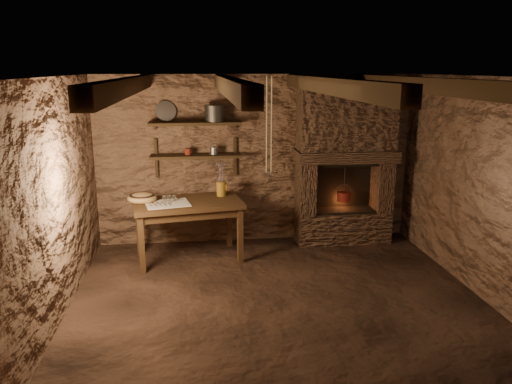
{
  "coord_description": "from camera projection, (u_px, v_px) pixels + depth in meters",
  "views": [
    {
      "loc": [
        -0.85,
        -5.0,
        2.49
      ],
      "look_at": [
        -0.13,
        0.9,
        1.0
      ],
      "focal_mm": 35.0,
      "sensor_mm": 36.0,
      "label": 1
    }
  ],
  "objects": [
    {
      "name": "stoneware_jug",
      "position": [
        221.0,
        182.0,
        6.72
      ],
      "size": [
        0.17,
        0.17,
        0.45
      ],
      "rotation": [
        0.0,
        0.0,
        -0.37
      ],
      "color": "#A0701F",
      "rests_on": "work_table"
    },
    {
      "name": "rusty_tin",
      "position": [
        188.0,
        152.0,
        6.85
      ],
      "size": [
        0.09,
        0.09,
        0.09
      ],
      "primitive_type": "cylinder",
      "rotation": [
        0.0,
        0.0,
        -0.09
      ],
      "color": "maroon",
      "rests_on": "shelf_lower"
    },
    {
      "name": "shelf_lower",
      "position": [
        196.0,
        156.0,
        6.87
      ],
      "size": [
        1.25,
        0.3,
        0.04
      ],
      "primitive_type": "cube",
      "color": "black",
      "rests_on": "back_wall"
    },
    {
      "name": "ceiling",
      "position": [
        280.0,
        77.0,
        4.93
      ],
      "size": [
        4.5,
        4.0,
        0.04
      ],
      "primitive_type": "cube",
      "color": "black",
      "rests_on": "back_wall"
    },
    {
      "name": "small_kettle",
      "position": [
        214.0,
        151.0,
        6.89
      ],
      "size": [
        0.16,
        0.14,
        0.15
      ],
      "primitive_type": null,
      "rotation": [
        0.0,
        0.0,
        0.26
      ],
      "color": "gray",
      "rests_on": "shelf_lower"
    },
    {
      "name": "linen_cloth",
      "position": [
        168.0,
        204.0,
        6.36
      ],
      "size": [
        0.62,
        0.54,
        0.01
      ],
      "primitive_type": "cube",
      "rotation": [
        0.0,
        0.0,
        0.21
      ],
      "color": "silver",
      "rests_on": "work_table"
    },
    {
      "name": "tin_pan",
      "position": [
        166.0,
        111.0,
        6.78
      ],
      "size": [
        0.3,
        0.18,
        0.28
      ],
      "primitive_type": "cylinder",
      "rotation": [
        1.26,
        0.0,
        0.22
      ],
      "color": "gray",
      "rests_on": "shelf_upper"
    },
    {
      "name": "hearth",
      "position": [
        345.0,
        159.0,
        7.07
      ],
      "size": [
        1.43,
        0.51,
        2.3
      ],
      "color": "#37251B",
      "rests_on": "floor"
    },
    {
      "name": "wooden_bowl",
      "position": [
        142.0,
        198.0,
        6.47
      ],
      "size": [
        0.48,
        0.48,
        0.13
      ],
      "primitive_type": "ellipsoid",
      "rotation": [
        0.0,
        0.0,
        0.31
      ],
      "color": "#AB834A",
      "rests_on": "work_table"
    },
    {
      "name": "iron_stockpot",
      "position": [
        215.0,
        114.0,
        6.77
      ],
      "size": [
        0.36,
        0.36,
        0.2
      ],
      "primitive_type": "cylinder",
      "rotation": [
        0.0,
        0.0,
        0.42
      ],
      "color": "#302E2B",
      "rests_on": "shelf_upper"
    },
    {
      "name": "front_wall",
      "position": [
        328.0,
        268.0,
        3.3
      ],
      "size": [
        4.5,
        0.04,
        2.4
      ],
      "primitive_type": "cube",
      "color": "#513526",
      "rests_on": "floor"
    },
    {
      "name": "back_wall",
      "position": [
        256.0,
        160.0,
        7.15
      ],
      "size": [
        4.5,
        0.04,
        2.4
      ],
      "primitive_type": "cube",
      "color": "#513526",
      "rests_on": "floor"
    },
    {
      "name": "beam_far_right",
      "position": [
        423.0,
        85.0,
        5.13
      ],
      "size": [
        0.14,
        3.95,
        0.16
      ],
      "primitive_type": "cube",
      "color": "black",
      "rests_on": "ceiling"
    },
    {
      "name": "shelf_upper",
      "position": [
        195.0,
        123.0,
        6.76
      ],
      "size": [
        1.25,
        0.3,
        0.04
      ],
      "primitive_type": "cube",
      "color": "black",
      "rests_on": "back_wall"
    },
    {
      "name": "left_wall",
      "position": [
        56.0,
        201.0,
        4.96
      ],
      "size": [
        0.04,
        4.0,
        2.4
      ],
      "primitive_type": "cube",
      "color": "#513526",
      "rests_on": "floor"
    },
    {
      "name": "beam_mid_left",
      "position": [
        230.0,
        86.0,
        4.9
      ],
      "size": [
        0.14,
        3.95,
        0.16
      ],
      "primitive_type": "cube",
      "color": "black",
      "rests_on": "ceiling"
    },
    {
      "name": "work_table",
      "position": [
        188.0,
        228.0,
        6.59
      ],
      "size": [
        1.5,
        1.0,
        0.79
      ],
      "rotation": [
        0.0,
        0.0,
        0.15
      ],
      "color": "#352212",
      "rests_on": "floor"
    },
    {
      "name": "red_pot",
      "position": [
        344.0,
        196.0,
        7.15
      ],
      "size": [
        0.21,
        0.2,
        0.54
      ],
      "rotation": [
        0.0,
        0.0,
        -0.04
      ],
      "color": "maroon",
      "rests_on": "hearth"
    },
    {
      "name": "hanging_ropes",
      "position": [
        269.0,
        125.0,
        6.1
      ],
      "size": [
        0.08,
        0.08,
        1.2
      ],
      "primitive_type": null,
      "color": "#C9BD8E",
      "rests_on": "ceiling"
    },
    {
      "name": "floor",
      "position": [
        277.0,
        299.0,
        5.52
      ],
      "size": [
        4.5,
        4.5,
        0.0
      ],
      "primitive_type": "plane",
      "color": "black",
      "rests_on": "ground"
    },
    {
      "name": "pewter_cutlery_row",
      "position": [
        167.0,
        203.0,
        6.34
      ],
      "size": [
        0.48,
        0.26,
        0.01
      ],
      "primitive_type": null,
      "rotation": [
        0.0,
        0.0,
        0.21
      ],
      "color": "gray",
      "rests_on": "linen_cloth"
    },
    {
      "name": "right_wall",
      "position": [
        480.0,
        188.0,
        5.49
      ],
      "size": [
        0.04,
        4.0,
        2.4
      ],
      "primitive_type": "cube",
      "color": "#513526",
      "rests_on": "floor"
    },
    {
      "name": "beam_far_left",
      "position": [
        126.0,
        87.0,
        4.78
      ],
      "size": [
        0.14,
        3.95,
        0.16
      ],
      "primitive_type": "cube",
      "color": "black",
      "rests_on": "ceiling"
    },
    {
      "name": "beam_mid_right",
      "position": [
        329.0,
        86.0,
        5.02
      ],
      "size": [
        0.14,
        3.95,
        0.16
      ],
      "primitive_type": "cube",
      "color": "black",
      "rests_on": "ceiling"
    },
    {
      "name": "drinking_glasses",
      "position": [
        169.0,
        199.0,
        6.45
      ],
      "size": [
        0.17,
        0.05,
        0.07
      ],
      "primitive_type": null,
      "color": "white",
      "rests_on": "linen_cloth"
    }
  ]
}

